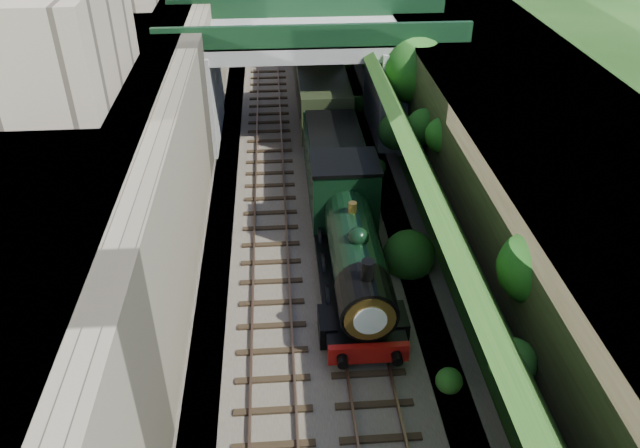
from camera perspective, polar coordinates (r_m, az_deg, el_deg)
The scene contains 13 objects.
trackbed at distance 33.82m, azimuth -1.22°, elevation 5.46°, with size 10.00×90.00×0.20m, color #473F38.
retaining_wall at distance 32.59m, azimuth -11.15°, elevation 10.33°, with size 1.00×90.00×7.00m, color #756B56.
street_plateau_left at distance 33.20m, azimuth -17.24°, elevation 9.88°, with size 6.00×90.00×7.00m, color #262628.
street_plateau_right at distance 34.31m, azimuth 15.03°, elevation 10.31°, with size 8.00×90.00×6.25m, color #262628.
embankment_slope at distance 33.73m, azimuth 7.24°, elevation 9.99°, with size 4.59×90.91×6.36m.
track_left at distance 33.73m, azimuth -4.63°, elevation 5.55°, with size 2.50×90.00×0.20m.
track_right at distance 33.83m, azimuth 0.81°, elevation 5.75°, with size 2.50×90.00×0.20m.
road_bridge at distance 35.97m, azimuth -0.12°, elevation 14.11°, with size 16.00×6.40×7.25m.
building_near at distance 26.11m, azimuth -22.79°, elevation 15.57°, with size 4.00×8.00×4.00m, color gray.
tree at distance 34.15m, azimuth 8.79°, elevation 13.69°, with size 3.60×3.80×6.60m.
locomotive at distance 24.28m, azimuth 2.93°, elevation -1.89°, with size 3.10×10.22×3.83m.
tender at distance 30.68m, azimuth 1.30°, elevation 5.58°, with size 2.70×6.00×3.05m.
coach_front at distance 42.07m, azimuth -0.35°, elevation 14.06°, with size 2.90×18.00×3.70m.
Camera 1 is at (-1.52, -9.91, 15.82)m, focal length 35.00 mm.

